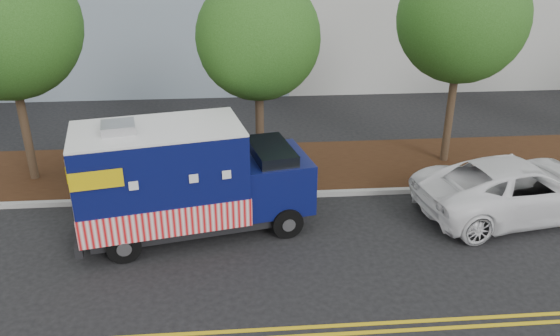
{
  "coord_description": "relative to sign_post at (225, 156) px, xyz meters",
  "views": [
    {
      "loc": [
        -0.49,
        -13.21,
        7.51
      ],
      "look_at": [
        0.63,
        0.6,
        1.33
      ],
      "focal_mm": 35.0,
      "sensor_mm": 36.0,
      "label": 1
    }
  ],
  "objects": [
    {
      "name": "mulch_strip",
      "position": [
        0.91,
        1.6,
        -1.12
      ],
      "size": [
        120.0,
        4.0,
        0.15
      ],
      "primitive_type": "cube",
      "color": "black",
      "rests_on": "ground"
    },
    {
      "name": "centerline_near",
      "position": [
        0.91,
        -6.35,
        -1.19
      ],
      "size": [
        120.0,
        0.1,
        0.01
      ],
      "primitive_type": "cube",
      "color": "gold",
      "rests_on": "ground"
    },
    {
      "name": "white_car",
      "position": [
        8.17,
        -2.02,
        -0.4
      ],
      "size": [
        6.14,
        3.58,
        1.61
      ],
      "primitive_type": "imported",
      "rotation": [
        0.0,
        0.0,
        1.74
      ],
      "color": "white",
      "rests_on": "ground"
    },
    {
      "name": "ground",
      "position": [
        0.91,
        -1.9,
        -1.2
      ],
      "size": [
        120.0,
        120.0,
        0.0
      ],
      "primitive_type": "plane",
      "color": "black",
      "rests_on": "ground"
    },
    {
      "name": "food_truck",
      "position": [
        -1.05,
        -2.27,
        0.25
      ],
      "size": [
        6.39,
        3.39,
        3.21
      ],
      "rotation": [
        0.0,
        0.0,
        0.2
      ],
      "color": "black",
      "rests_on": "ground"
    },
    {
      "name": "tree_b",
      "position": [
        1.09,
        0.82,
        3.32
      ],
      "size": [
        3.64,
        3.64,
        6.35
      ],
      "color": "#38281C",
      "rests_on": "ground"
    },
    {
      "name": "tree_c",
      "position": [
        7.42,
        1.59,
        3.68
      ],
      "size": [
        4.01,
        4.01,
        6.9
      ],
      "color": "#38281C",
      "rests_on": "ground"
    },
    {
      "name": "tree_a",
      "position": [
        -6.1,
        1.23,
        3.71
      ],
      "size": [
        4.29,
        4.29,
        7.07
      ],
      "color": "#38281C",
      "rests_on": "ground"
    },
    {
      "name": "curb",
      "position": [
        0.91,
        -0.5,
        -1.12
      ],
      "size": [
        120.0,
        0.18,
        0.15
      ],
      "primitive_type": "cube",
      "color": "#9E9E99",
      "rests_on": "ground"
    },
    {
      "name": "sign_post",
      "position": [
        0.0,
        0.0,
        0.0
      ],
      "size": [
        0.06,
        0.06,
        2.4
      ],
      "primitive_type": "cube",
      "color": "#473828",
      "rests_on": "ground"
    }
  ]
}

